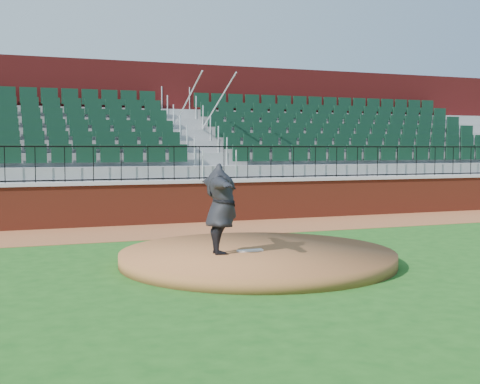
{
  "coord_description": "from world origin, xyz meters",
  "views": [
    {
      "loc": [
        -4.87,
        -11.19,
        2.25
      ],
      "look_at": [
        0.0,
        1.5,
        1.3
      ],
      "focal_mm": 46.95,
      "sensor_mm": 36.0,
      "label": 1
    }
  ],
  "objects": [
    {
      "name": "ground",
      "position": [
        0.0,
        0.0,
        0.0
      ],
      "size": [
        90.0,
        90.0,
        0.0
      ],
      "primitive_type": "plane",
      "color": "#1A4E16",
      "rests_on": "ground"
    },
    {
      "name": "warning_track",
      "position": [
        0.0,
        5.4,
        0.01
      ],
      "size": [
        34.0,
        3.2,
        0.01
      ],
      "primitive_type": "cube",
      "color": "brown",
      "rests_on": "ground"
    },
    {
      "name": "field_wall",
      "position": [
        0.0,
        7.0,
        0.6
      ],
      "size": [
        34.0,
        0.35,
        1.2
      ],
      "primitive_type": "cube",
      "color": "maroon",
      "rests_on": "ground"
    },
    {
      "name": "wall_cap",
      "position": [
        0.0,
        7.0,
        1.25
      ],
      "size": [
        34.0,
        0.45,
        0.1
      ],
      "primitive_type": "cube",
      "color": "#B7B7B7",
      "rests_on": "field_wall"
    },
    {
      "name": "wall_railing",
      "position": [
        0.0,
        7.0,
        1.8
      ],
      "size": [
        34.0,
        0.05,
        1.0
      ],
      "primitive_type": null,
      "color": "black",
      "rests_on": "wall_cap"
    },
    {
      "name": "seating_stands",
      "position": [
        0.0,
        9.72,
        2.3
      ],
      "size": [
        34.0,
        5.1,
        4.6
      ],
      "primitive_type": null,
      "color": "gray",
      "rests_on": "ground"
    },
    {
      "name": "concourse_wall",
      "position": [
        0.0,
        12.52,
        2.75
      ],
      "size": [
        34.0,
        0.5,
        5.5
      ],
      "primitive_type": "cube",
      "color": "maroon",
      "rests_on": "ground"
    },
    {
      "name": "pitchers_mound",
      "position": [
        -0.2,
        0.02,
        0.12
      ],
      "size": [
        5.36,
        5.36,
        0.25
      ],
      "primitive_type": "cylinder",
      "color": "brown",
      "rests_on": "ground"
    },
    {
      "name": "pitching_rubber",
      "position": [
        -0.37,
        -0.0,
        0.27
      ],
      "size": [
        0.52,
        0.13,
        0.03
      ],
      "primitive_type": "cube",
      "rotation": [
        0.0,
        0.0,
        -0.01
      ],
      "color": "white",
      "rests_on": "pitchers_mound"
    },
    {
      "name": "pitcher",
      "position": [
        -1.0,
        -0.09,
        1.11
      ],
      "size": [
        0.79,
        2.16,
        1.72
      ],
      "primitive_type": "imported",
      "rotation": [
        0.0,
        0.0,
        1.47
      ],
      "color": "black",
      "rests_on": "pitchers_mound"
    }
  ]
}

